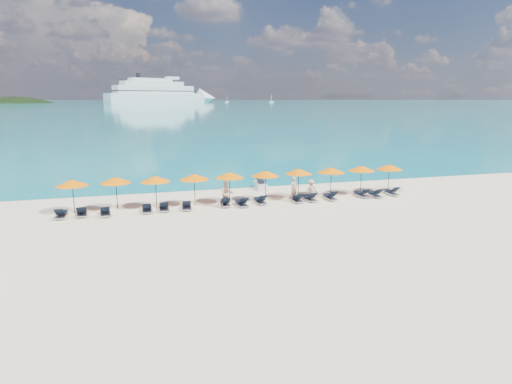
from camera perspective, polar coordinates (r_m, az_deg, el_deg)
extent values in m
plane|color=beige|center=(26.62, 1.72, -3.88)|extent=(1400.00, 1400.00, 0.00)
cube|color=#1FA9B2|center=(684.47, -15.11, 11.54)|extent=(1600.00, 1300.00, 0.01)
ellipsoid|color=black|center=(603.00, -29.29, 6.96)|extent=(162.00, 126.00, 85.50)
cube|color=white|center=(557.80, -13.10, 12.09)|extent=(124.11, 73.83, 11.47)
cone|color=white|center=(596.52, -6.49, 12.35)|extent=(33.50, 33.50, 25.23)
cube|color=white|center=(556.81, -13.37, 13.14)|extent=(99.77, 60.11, 9.17)
cube|color=white|center=(555.91, -13.62, 13.84)|extent=(78.20, 48.48, 5.73)
cube|color=white|center=(555.02, -13.87, 14.31)|extent=(53.86, 34.76, 4.01)
cube|color=black|center=(556.79, -13.36, 12.97)|extent=(101.01, 60.84, 1.03)
cube|color=black|center=(556.85, -13.38, 13.38)|extent=(98.53, 59.37, 1.03)
cylinder|color=black|center=(548.24, -15.42, 14.73)|extent=(5.05, 5.05, 6.31)
cube|color=white|center=(597.94, -3.89, 11.91)|extent=(5.21, 1.74, 1.39)
cylinder|color=white|center=(597.90, -3.90, 12.35)|extent=(0.31, 0.31, 8.68)
cube|color=white|center=(577.80, 2.07, 11.92)|extent=(5.82, 1.94, 1.55)
cylinder|color=white|center=(577.76, 2.07, 12.42)|extent=(0.35, 0.35, 9.70)
cube|color=silver|center=(35.84, 0.57, 0.88)|extent=(1.01, 2.23, 0.50)
cube|color=black|center=(35.60, 0.63, 1.39)|extent=(0.53, 0.94, 0.32)
cylinder|color=black|center=(36.27, 0.42, 1.82)|extent=(0.50, 0.10, 0.05)
imported|color=tan|center=(31.57, 5.09, 0.43)|extent=(0.80, 0.68, 1.85)
imported|color=tan|center=(29.75, -3.92, -0.23)|extent=(0.95, 0.57, 1.92)
imported|color=tan|center=(32.10, 7.33, 0.32)|extent=(1.09, 0.67, 1.56)
cylinder|color=black|center=(30.75, -23.18, -0.54)|extent=(0.05, 0.05, 2.20)
cone|color=#FC6C00|center=(30.57, -23.33, 1.14)|extent=(2.10, 2.10, 0.42)
sphere|color=black|center=(30.53, -23.36, 1.54)|extent=(0.08, 0.08, 0.08)
cylinder|color=black|center=(30.71, -18.10, -0.16)|extent=(0.05, 0.05, 2.20)
cone|color=#FC6C00|center=(30.53, -18.21, 1.53)|extent=(2.10, 2.10, 0.42)
sphere|color=black|center=(30.49, -18.24, 1.93)|extent=(0.08, 0.08, 0.08)
cylinder|color=black|center=(30.42, -13.19, 0.02)|extent=(0.05, 0.05, 2.20)
cone|color=#FC6C00|center=(30.24, -13.27, 1.72)|extent=(2.10, 2.10, 0.42)
sphere|color=black|center=(30.20, -13.29, 2.13)|extent=(0.08, 0.08, 0.08)
cylinder|color=black|center=(30.67, -8.18, 0.33)|extent=(0.05, 0.05, 2.20)
cone|color=#FC6C00|center=(30.49, -8.23, 2.02)|extent=(2.10, 2.10, 0.42)
sphere|color=black|center=(30.45, -8.25, 2.43)|extent=(0.08, 0.08, 0.08)
cylinder|color=black|center=(31.14, -3.52, 0.62)|extent=(0.05, 0.05, 2.20)
cone|color=#FC6C00|center=(30.96, -3.55, 2.29)|extent=(2.10, 2.10, 0.42)
sphere|color=black|center=(30.92, -3.55, 2.69)|extent=(0.08, 0.08, 0.08)
cylinder|color=black|center=(31.70, 1.27, 0.86)|extent=(0.05, 0.05, 2.20)
cone|color=#FC6C00|center=(31.52, 1.28, 2.49)|extent=(2.10, 2.10, 0.42)
sphere|color=black|center=(31.48, 1.28, 2.89)|extent=(0.08, 0.08, 0.08)
cylinder|color=black|center=(32.78, 5.67, 1.19)|extent=(0.05, 0.05, 2.20)
cone|color=#FC6C00|center=(32.61, 5.71, 2.77)|extent=(2.10, 2.10, 0.42)
sphere|color=black|center=(32.57, 5.72, 3.16)|extent=(0.08, 0.08, 0.08)
cylinder|color=black|center=(33.70, 9.96, 1.37)|extent=(0.05, 0.05, 2.20)
cone|color=#FC6C00|center=(33.53, 10.02, 2.91)|extent=(2.10, 2.10, 0.42)
sphere|color=black|center=(33.50, 10.04, 3.29)|extent=(0.08, 0.08, 0.08)
cylinder|color=black|center=(34.99, 13.83, 1.61)|extent=(0.05, 0.05, 2.20)
cone|color=#FC6C00|center=(34.83, 13.91, 3.09)|extent=(2.10, 2.10, 0.42)
sphere|color=black|center=(34.80, 13.93, 3.45)|extent=(0.08, 0.08, 0.08)
cylinder|color=black|center=(36.22, 17.27, 1.77)|extent=(0.05, 0.05, 2.20)
cone|color=#FC6C00|center=(36.07, 17.37, 3.20)|extent=(2.10, 2.10, 0.42)
sphere|color=black|center=(36.04, 17.39, 3.55)|extent=(0.08, 0.08, 0.08)
cube|color=silver|center=(30.01, -24.52, -2.86)|extent=(0.65, 1.71, 0.06)
cube|color=black|center=(30.21, -24.47, -2.44)|extent=(0.57, 1.11, 0.04)
cube|color=black|center=(29.39, -24.77, -2.36)|extent=(0.56, 0.55, 0.43)
cube|color=silver|center=(29.96, -22.20, -2.68)|extent=(0.76, 1.75, 0.06)
cube|color=black|center=(30.16, -22.21, -2.27)|extent=(0.64, 1.14, 0.04)
cube|color=black|center=(29.32, -22.30, -2.17)|extent=(0.59, 0.58, 0.43)
cube|color=silver|center=(29.53, -19.45, -2.67)|extent=(0.79, 1.75, 0.06)
cube|color=black|center=(29.73, -19.49, -2.25)|extent=(0.66, 1.15, 0.04)
cube|color=black|center=(28.89, -19.46, -2.16)|extent=(0.60, 0.59, 0.43)
cube|color=silver|center=(29.55, -14.33, -2.32)|extent=(0.65, 1.71, 0.06)
cube|color=black|center=(29.75, -14.35, -1.91)|extent=(0.57, 1.11, 0.04)
cube|color=black|center=(28.92, -14.37, -1.81)|extent=(0.56, 0.55, 0.43)
cube|color=silver|center=(29.69, -12.16, -2.14)|extent=(0.64, 1.71, 0.06)
cube|color=black|center=(29.89, -12.20, -1.73)|extent=(0.56, 1.11, 0.04)
cube|color=black|center=(29.05, -12.15, -1.63)|extent=(0.56, 0.54, 0.43)
cube|color=silver|center=(29.73, -9.23, -2.00)|extent=(0.76, 1.75, 0.06)
cube|color=black|center=(29.93, -9.26, -1.58)|extent=(0.64, 1.14, 0.04)
cube|color=black|center=(29.09, -9.23, -1.49)|extent=(0.59, 0.58, 0.43)
cube|color=silver|center=(30.29, -4.15, -1.60)|extent=(0.79, 1.76, 0.06)
cube|color=black|center=(30.49, -4.20, -1.19)|extent=(0.66, 1.15, 0.04)
cube|color=black|center=(29.66, -4.06, -1.08)|extent=(0.60, 0.59, 0.43)
cube|color=silver|center=(30.18, -1.96, -1.62)|extent=(0.73, 1.74, 0.06)
cube|color=black|center=(30.38, -2.10, -1.22)|extent=(0.62, 1.13, 0.04)
cube|color=black|center=(29.58, -1.65, -1.10)|extent=(0.58, 0.57, 0.43)
cube|color=silver|center=(30.88, 0.54, -1.29)|extent=(0.67, 1.72, 0.06)
cube|color=black|center=(31.07, 0.40, -0.89)|extent=(0.58, 1.11, 0.04)
cube|color=black|center=(30.27, 0.85, -0.77)|extent=(0.56, 0.55, 0.43)
cube|color=silver|center=(31.53, 5.39, -1.05)|extent=(0.62, 1.70, 0.06)
cube|color=black|center=(31.72, 5.23, -0.66)|extent=(0.55, 1.10, 0.04)
cube|color=black|center=(30.94, 5.76, -0.54)|extent=(0.55, 0.54, 0.43)
cube|color=silver|center=(31.93, 7.12, -0.92)|extent=(0.73, 1.74, 0.06)
cube|color=black|center=(32.11, 6.93, -0.54)|extent=(0.62, 1.13, 0.04)
cube|color=black|center=(31.36, 7.59, -0.41)|extent=(0.59, 0.57, 0.43)
cube|color=silver|center=(32.58, 9.79, -0.73)|extent=(0.63, 1.70, 0.06)
cube|color=black|center=(32.76, 9.62, -0.36)|extent=(0.56, 1.10, 0.04)
cube|color=black|center=(32.00, 10.23, -0.24)|extent=(0.55, 0.54, 0.43)
cube|color=silver|center=(33.91, 13.82, -0.39)|extent=(0.74, 1.74, 0.06)
cube|color=black|center=(34.08, 13.60, -0.04)|extent=(0.63, 1.14, 0.04)
cube|color=black|center=(33.38, 14.37, 0.09)|extent=(0.59, 0.58, 0.43)
cube|color=silver|center=(34.16, 15.51, -0.39)|extent=(0.69, 1.73, 0.06)
cube|color=black|center=(34.34, 15.33, -0.04)|extent=(0.60, 1.12, 0.04)
cube|color=black|center=(33.61, 15.99, 0.08)|extent=(0.57, 0.56, 0.43)
cube|color=silver|center=(35.29, 17.53, -0.12)|extent=(0.63, 1.70, 0.06)
cube|color=black|center=(35.46, 17.34, 0.22)|extent=(0.56, 1.10, 0.04)
cube|color=black|center=(34.75, 18.06, 0.35)|extent=(0.55, 0.54, 0.43)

